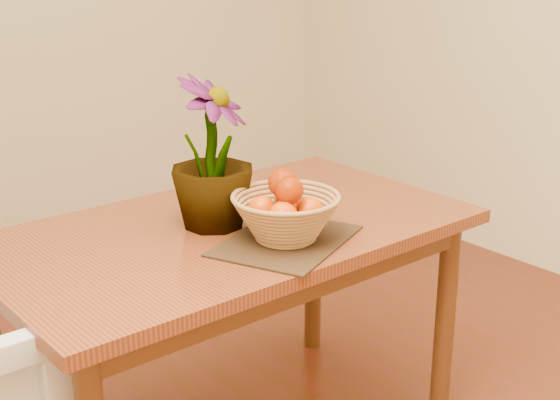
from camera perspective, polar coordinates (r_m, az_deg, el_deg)
table at (r=2.30m, az=-3.64°, el=-3.90°), size 1.40×0.80×0.75m
placemat at (r=2.14m, az=0.42°, el=-3.00°), size 0.48×0.43×0.01m
wicker_basket at (r=2.12m, az=0.43°, el=-1.41°), size 0.30×0.30×0.12m
orange_pile at (r=2.10m, az=0.42°, el=0.12°), size 0.17×0.17×0.14m
potted_plant at (r=2.21m, az=-5.00°, el=3.41°), size 0.34×0.34×0.43m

